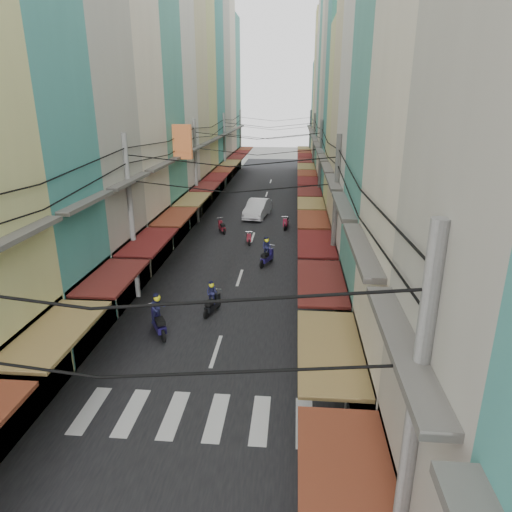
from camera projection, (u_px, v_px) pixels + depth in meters
The scene contains 15 objects.
ground at pixel (224, 328), 20.30m from camera, with size 160.00×160.00×0.00m, color slate.
road at pixel (259, 217), 39.13m from camera, with size 10.00×80.00×0.02m, color black.
sidewalk_left at pixel (185, 216), 39.65m from camera, with size 3.00×80.00×0.06m, color gray.
sidewalk_right at pixel (336, 219), 38.59m from camera, with size 3.00×80.00×0.06m, color gray.
crosswalk at pixel (195, 416), 14.64m from camera, with size 7.55×2.40×0.01m.
building_row_left at pixel (148, 97), 33.34m from camera, with size 7.80×67.67×23.70m.
building_row_right at pixel (367, 102), 32.06m from camera, with size 7.80×68.98×22.59m.
utility_poles at pixel (254, 144), 32.28m from camera, with size 10.20×66.13×8.20m.
white_car at pixel (257, 217), 39.31m from camera, with size 5.32×2.09×1.88m, color silver.
bicycle at pixel (373, 322), 20.85m from camera, with size 0.64×1.72×1.18m, color black.
moving_scooters at pixel (230, 268), 26.02m from camera, with size 5.47×19.46×1.93m.
parked_scooters at pixel (341, 398), 14.81m from camera, with size 12.81×15.71×1.00m.
pedestrians at pixel (134, 283), 22.59m from camera, with size 12.60×23.60×2.13m.
market_umbrella at pixel (404, 322), 16.20m from camera, with size 2.31×2.31×2.44m.
traffic_sign at pixel (348, 365), 14.06m from camera, with size 0.10×0.58×2.63m.
Camera 1 is at (2.99, -17.94, 9.67)m, focal length 32.00 mm.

